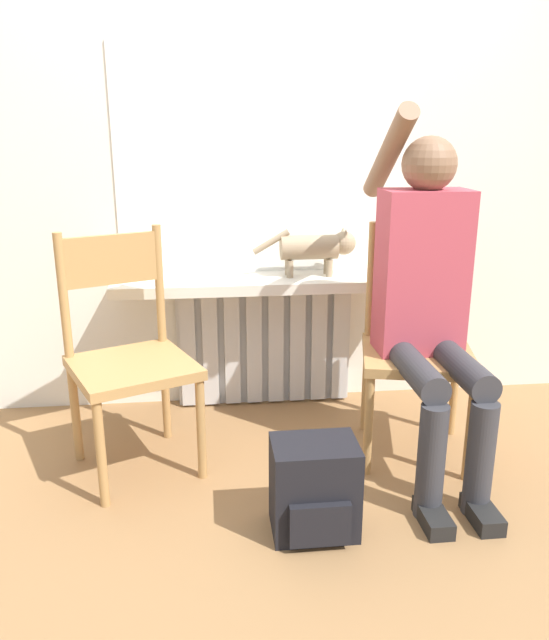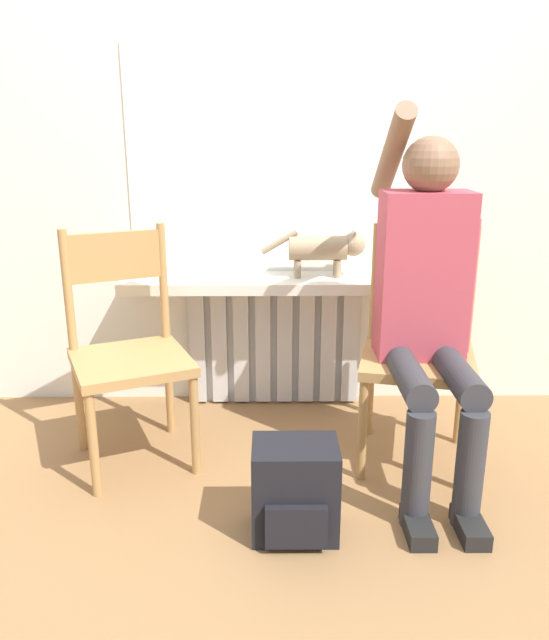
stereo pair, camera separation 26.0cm
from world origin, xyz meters
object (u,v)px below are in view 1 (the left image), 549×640
at_px(chair_right, 417,342).
at_px(cat, 317,247).
at_px(chair_left, 128,353).
at_px(backpack, 314,489).
at_px(person, 429,292).

bearing_deg(chair_right, cat, 139.42).
bearing_deg(chair_left, chair_right, -23.41).
bearing_deg(backpack, cat, 79.91).
bearing_deg(chair_right, backpack, -121.07).
xyz_separation_m(chair_right, person, (-0.01, -0.12, 0.24)).
relative_size(person, cat, 2.94).
bearing_deg(person, cat, 119.80).
bearing_deg(cat, chair_left, -150.71).
height_order(chair_left, person, person).
distance_m(chair_right, person, 0.27).
height_order(chair_left, backpack, chair_left).
bearing_deg(cat, backpack, -100.09).
xyz_separation_m(person, cat, (-0.33, 0.58, 0.08)).
distance_m(chair_left, person, 1.20).
distance_m(chair_right, cat, 0.66).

